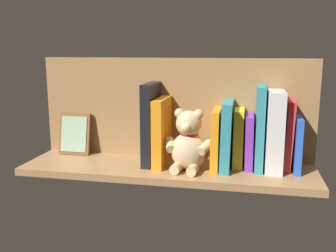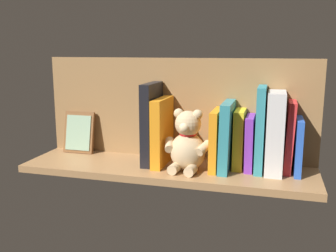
# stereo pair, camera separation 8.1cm
# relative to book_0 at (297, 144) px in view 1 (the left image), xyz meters

# --- Properties ---
(ground_plane) EXTENTS (0.92, 0.26, 0.02)m
(ground_plane) POSITION_rel_book_0_xyz_m (0.39, 0.03, -0.09)
(ground_plane) COLOR #A87A4C
(shelf_back_panel) EXTENTS (0.92, 0.02, 0.34)m
(shelf_back_panel) POSITION_rel_book_0_xyz_m (0.39, -0.07, 0.09)
(shelf_back_panel) COLOR #9D7344
(shelf_back_panel) RESTS_ON ground_plane
(book_0) EXTENTS (0.02, 0.13, 0.17)m
(book_0) POSITION_rel_book_0_xyz_m (0.00, 0.00, 0.00)
(book_0) COLOR blue
(book_0) RESTS_ON ground_plane
(book_1) EXTENTS (0.03, 0.11, 0.22)m
(book_1) POSITION_rel_book_0_xyz_m (0.03, -0.01, 0.02)
(book_1) COLOR red
(book_1) RESTS_ON ground_plane
(dictionary_thick_white) EXTENTS (0.05, 0.14, 0.24)m
(dictionary_thick_white) POSITION_rel_book_0_xyz_m (0.07, 0.01, 0.04)
(dictionary_thick_white) COLOR silver
(dictionary_thick_white) RESTS_ON ground_plane
(book_2) EXTENTS (0.02, 0.13, 0.26)m
(book_2) POSITION_rel_book_0_xyz_m (0.11, 0.00, 0.05)
(book_2) COLOR teal
(book_2) RESTS_ON ground_plane
(book_3) EXTENTS (0.03, 0.12, 0.17)m
(book_3) POSITION_rel_book_0_xyz_m (0.14, -0.00, 0.00)
(book_3) COLOR purple
(book_3) RESTS_ON ground_plane
(book_4) EXTENTS (0.03, 0.11, 0.18)m
(book_4) POSITION_rel_book_0_xyz_m (0.17, -0.01, 0.01)
(book_4) COLOR yellow
(book_4) RESTS_ON ground_plane
(book_5) EXTENTS (0.03, 0.16, 0.21)m
(book_5) POSITION_rel_book_0_xyz_m (0.21, 0.02, 0.02)
(book_5) COLOR teal
(book_5) RESTS_ON ground_plane
(book_6) EXTENTS (0.02, 0.16, 0.18)m
(book_6) POSITION_rel_book_0_xyz_m (0.24, 0.01, 0.01)
(book_6) COLOR orange
(book_6) RESTS_ON ground_plane
(teddy_bear) EXTENTS (0.15, 0.13, 0.19)m
(teddy_bear) POSITION_rel_book_0_xyz_m (0.32, 0.06, 0.00)
(teddy_bear) COLOR #D1B284
(teddy_bear) RESTS_ON ground_plane
(book_7) EXTENTS (0.03, 0.16, 0.21)m
(book_7) POSITION_rel_book_0_xyz_m (0.42, 0.02, 0.02)
(book_7) COLOR orange
(book_7) RESTS_ON ground_plane
(book_8) EXTENTS (0.03, 0.15, 0.26)m
(book_8) POSITION_rel_book_0_xyz_m (0.45, 0.01, 0.05)
(book_8) COLOR black
(book_8) RESTS_ON ground_plane
(picture_frame_leaning) EXTENTS (0.11, 0.04, 0.15)m
(picture_frame_leaning) POSITION_rel_book_0_xyz_m (0.75, -0.04, -0.01)
(picture_frame_leaning) COLOR brown
(picture_frame_leaning) RESTS_ON ground_plane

